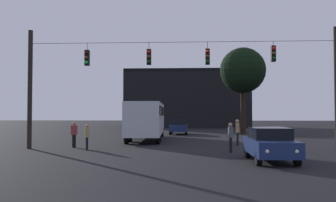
{
  "coord_description": "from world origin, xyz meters",
  "views": [
    {
      "loc": [
        0.45,
        -6.8,
        2.15
      ],
      "look_at": [
        -0.84,
        17.61,
        2.99
      ],
      "focal_mm": 39.51,
      "sensor_mm": 36.0,
      "label": 1
    }
  ],
  "objects_px": {
    "car_near_right": "(270,144)",
    "pedestrian_crossing_center": "(231,136)",
    "pedestrian_crossing_left": "(87,136)",
    "tree_left_silhouette": "(243,71)",
    "car_far_left": "(179,127)",
    "pedestrian_near_bus": "(74,133)",
    "city_bus": "(147,117)",
    "pedestrian_crossing_right": "(238,131)"
  },
  "relations": [
    {
      "from": "car_near_right",
      "to": "tree_left_silhouette",
      "type": "bearing_deg",
      "value": 84.59
    },
    {
      "from": "pedestrian_crossing_center",
      "to": "tree_left_silhouette",
      "type": "height_order",
      "value": "tree_left_silhouette"
    },
    {
      "from": "pedestrian_crossing_left",
      "to": "pedestrian_crossing_center",
      "type": "xyz_separation_m",
      "value": [
        8.29,
        -0.86,
        0.07
      ]
    },
    {
      "from": "pedestrian_near_bus",
      "to": "pedestrian_crossing_center",
      "type": "bearing_deg",
      "value": -14.87
    },
    {
      "from": "pedestrian_crossing_right",
      "to": "tree_left_silhouette",
      "type": "xyz_separation_m",
      "value": [
        2.43,
        13.76,
        5.63
      ]
    },
    {
      "from": "pedestrian_crossing_center",
      "to": "tree_left_silhouette",
      "type": "distance_m",
      "value": 19.45
    },
    {
      "from": "pedestrian_crossing_right",
      "to": "pedestrian_near_bus",
      "type": "distance_m",
      "value": 10.76
    },
    {
      "from": "car_near_right",
      "to": "pedestrian_crossing_center",
      "type": "relative_size",
      "value": 2.65
    },
    {
      "from": "pedestrian_crossing_left",
      "to": "tree_left_silhouette",
      "type": "distance_m",
      "value": 21.77
    },
    {
      "from": "pedestrian_crossing_center",
      "to": "city_bus",
      "type": "bearing_deg",
      "value": 120.68
    },
    {
      "from": "city_bus",
      "to": "pedestrian_crossing_left",
      "type": "relative_size",
      "value": 7.26
    },
    {
      "from": "car_near_right",
      "to": "pedestrian_near_bus",
      "type": "height_order",
      "value": "pedestrian_near_bus"
    },
    {
      "from": "car_near_right",
      "to": "pedestrian_crossing_right",
      "type": "relative_size",
      "value": 2.47
    },
    {
      "from": "city_bus",
      "to": "car_far_left",
      "type": "bearing_deg",
      "value": 73.92
    },
    {
      "from": "car_near_right",
      "to": "pedestrian_crossing_left",
      "type": "xyz_separation_m",
      "value": [
        -9.63,
        4.51,
        0.06
      ]
    },
    {
      "from": "pedestrian_crossing_left",
      "to": "pedestrian_crossing_center",
      "type": "bearing_deg",
      "value": -5.91
    },
    {
      "from": "city_bus",
      "to": "car_far_left",
      "type": "xyz_separation_m",
      "value": [
        2.42,
        8.4,
        -1.07
      ]
    },
    {
      "from": "car_near_right",
      "to": "pedestrian_near_bus",
      "type": "xyz_separation_m",
      "value": [
        -10.93,
        6.2,
        0.12
      ]
    },
    {
      "from": "car_far_left",
      "to": "tree_left_silhouette",
      "type": "distance_m",
      "value": 8.91
    },
    {
      "from": "car_far_left",
      "to": "pedestrian_crossing_right",
      "type": "relative_size",
      "value": 2.47
    },
    {
      "from": "city_bus",
      "to": "tree_left_silhouette",
      "type": "distance_m",
      "value": 13.44
    },
    {
      "from": "car_near_right",
      "to": "pedestrian_crossing_left",
      "type": "bearing_deg",
      "value": 154.91
    },
    {
      "from": "city_bus",
      "to": "pedestrian_crossing_center",
      "type": "bearing_deg",
      "value": -59.32
    },
    {
      "from": "pedestrian_near_bus",
      "to": "car_far_left",
      "type": "bearing_deg",
      "value": 67.96
    },
    {
      "from": "city_bus",
      "to": "pedestrian_crossing_center",
      "type": "height_order",
      "value": "city_bus"
    },
    {
      "from": "tree_left_silhouette",
      "to": "pedestrian_crossing_center",
      "type": "bearing_deg",
      "value": -100.6
    },
    {
      "from": "car_far_left",
      "to": "tree_left_silhouette",
      "type": "xyz_separation_m",
      "value": [
        6.73,
        0.22,
        5.84
      ]
    },
    {
      "from": "pedestrian_crossing_right",
      "to": "tree_left_silhouette",
      "type": "relative_size",
      "value": 0.19
    },
    {
      "from": "car_far_left",
      "to": "pedestrian_crossing_center",
      "type": "xyz_separation_m",
      "value": [
        3.31,
        -18.06,
        0.13
      ]
    },
    {
      "from": "car_near_right",
      "to": "city_bus",
      "type": "bearing_deg",
      "value": 117.99
    },
    {
      "from": "pedestrian_crossing_left",
      "to": "car_far_left",
      "type": "bearing_deg",
      "value": 73.85
    },
    {
      "from": "car_far_left",
      "to": "pedestrian_near_bus",
      "type": "xyz_separation_m",
      "value": [
        -6.28,
        -15.51,
        0.12
      ]
    },
    {
      "from": "pedestrian_crossing_right",
      "to": "car_far_left",
      "type": "bearing_deg",
      "value": 107.6
    },
    {
      "from": "car_far_left",
      "to": "pedestrian_crossing_left",
      "type": "height_order",
      "value": "pedestrian_crossing_left"
    },
    {
      "from": "city_bus",
      "to": "tree_left_silhouette",
      "type": "xyz_separation_m",
      "value": [
        9.15,
        8.62,
        4.77
      ]
    },
    {
      "from": "car_near_right",
      "to": "tree_left_silhouette",
      "type": "height_order",
      "value": "tree_left_silhouette"
    },
    {
      "from": "pedestrian_crossing_center",
      "to": "pedestrian_crossing_right",
      "type": "bearing_deg",
      "value": 77.68
    },
    {
      "from": "pedestrian_crossing_left",
      "to": "pedestrian_near_bus",
      "type": "relative_size",
      "value": 0.94
    },
    {
      "from": "car_near_right",
      "to": "pedestrian_crossing_center",
      "type": "bearing_deg",
      "value": 110.18
    },
    {
      "from": "pedestrian_crossing_left",
      "to": "pedestrian_crossing_center",
      "type": "distance_m",
      "value": 8.34
    },
    {
      "from": "car_near_right",
      "to": "car_far_left",
      "type": "height_order",
      "value": "same"
    },
    {
      "from": "city_bus",
      "to": "pedestrian_near_bus",
      "type": "distance_m",
      "value": 8.15
    }
  ]
}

